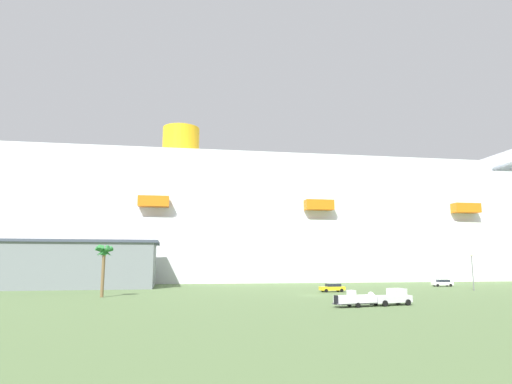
% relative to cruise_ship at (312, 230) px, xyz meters
% --- Properties ---
extents(ground_plane, '(600.00, 600.00, 0.00)m').
position_rel_cruise_ship_xyz_m(ground_plane, '(-20.59, -28.02, -15.63)').
color(ground_plane, '#567042').
extents(cruise_ship, '(304.10, 44.23, 53.42)m').
position_rel_cruise_ship_xyz_m(cruise_ship, '(0.00, 0.00, 0.00)').
color(cruise_ship, white).
rests_on(cruise_ship, ground_plane).
extents(terminal_building, '(45.74, 20.01, 10.38)m').
position_rel_cruise_ship_xyz_m(terminal_building, '(-69.48, -25.49, -10.41)').
color(terminal_building, slate).
rests_on(terminal_building, ground_plane).
extents(pickup_truck, '(5.86, 3.04, 2.20)m').
position_rel_cruise_ship_xyz_m(pickup_truck, '(-15.44, -76.54, -14.58)').
color(pickup_truck, silver).
rests_on(pickup_truck, ground_plane).
extents(small_boat_on_trailer, '(7.47, 2.93, 2.15)m').
position_rel_cruise_ship_xyz_m(small_boat_on_trailer, '(-20.62, -77.45, -14.66)').
color(small_boat_on_trailer, '#595960').
rests_on(small_boat_on_trailer, ground_plane).
extents(palm_tree, '(3.12, 3.12, 8.56)m').
position_rel_cruise_ship_xyz_m(palm_tree, '(-55.43, -54.40, -8.73)').
color(palm_tree, brown).
rests_on(palm_tree, ground_plane).
extents(street_lamp, '(0.56, 0.56, 7.40)m').
position_rel_cruise_ship_xyz_m(street_lamp, '(15.70, -52.64, -10.76)').
color(street_lamp, slate).
rests_on(street_lamp, ground_plane).
extents(parked_car_white_van, '(4.91, 2.50, 1.58)m').
position_rel_cruise_ship_xyz_m(parked_car_white_van, '(18.60, -38.26, -14.79)').
color(parked_car_white_van, white).
rests_on(parked_car_white_van, ground_plane).
extents(parked_car_yellow_taxi, '(4.83, 2.12, 1.58)m').
position_rel_cruise_ship_xyz_m(parked_car_yellow_taxi, '(-13.64, -50.44, -14.79)').
color(parked_car_yellow_taxi, yellow).
rests_on(parked_car_yellow_taxi, ground_plane).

